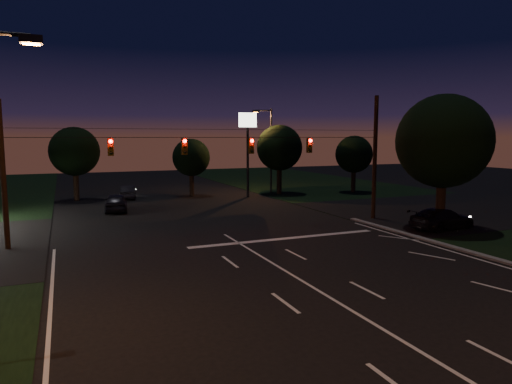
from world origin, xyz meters
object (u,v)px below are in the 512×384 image
utility_pole_right (373,218)px  car_oncoming_b (128,192)px  tree_right_near (442,142)px  car_oncoming_a (116,202)px  car_cross (442,219)px

utility_pole_right → car_oncoming_b: (-15.28, 18.47, 0.64)m
tree_right_near → car_oncoming_b: size_ratio=2.24×
car_oncoming_b → utility_pole_right: bearing=139.1°
utility_pole_right → car_oncoming_b: bearing=129.6°
car_oncoming_a → car_oncoming_b: bearing=-96.9°
tree_right_near → car_oncoming_a: size_ratio=2.02×
utility_pole_right → car_oncoming_a: (-17.21, 10.86, 0.74)m
car_oncoming_a → car_oncoming_b: size_ratio=1.11×
car_cross → car_oncoming_a: bearing=43.1°
utility_pole_right → car_oncoming_a: bearing=147.8°
utility_pole_right → tree_right_near: size_ratio=1.03×
car_oncoming_a → car_oncoming_b: (1.93, 7.62, -0.09)m
car_oncoming_a → car_oncoming_b: car_oncoming_a is taller
utility_pole_right → car_oncoming_b: size_ratio=2.31×
utility_pole_right → car_cross: 5.33m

